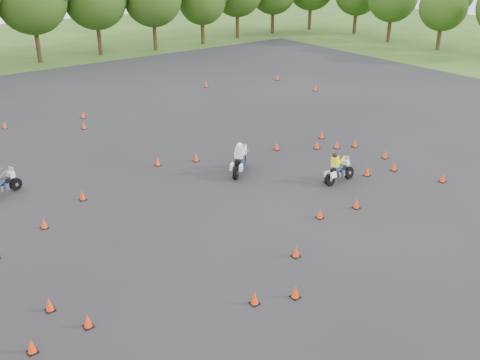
% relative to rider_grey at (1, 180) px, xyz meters
% --- Properties ---
extents(ground, '(140.00, 140.00, 0.00)m').
position_rel_rider_grey_xyz_m(ground, '(8.41, -11.40, -0.79)').
color(ground, '#2D5119').
rests_on(ground, ground).
extents(asphalt_pad, '(62.00, 62.00, 0.00)m').
position_rel_rider_grey_xyz_m(asphalt_pad, '(8.41, -5.40, -0.78)').
color(asphalt_pad, black).
rests_on(asphalt_pad, ground).
extents(treeline, '(87.03, 32.34, 10.43)m').
position_rel_rider_grey_xyz_m(treeline, '(9.44, 23.60, 3.80)').
color(treeline, '#274313').
rests_on(treeline, ground).
extents(traffic_cones, '(36.04, 33.35, 0.45)m').
position_rel_rider_grey_xyz_m(traffic_cones, '(8.10, -6.04, -0.56)').
color(traffic_cones, '#FF380A').
rests_on(traffic_cones, asphalt_pad).
extents(rider_grey, '(2.12, 1.31, 1.57)m').
position_rel_rider_grey_xyz_m(rider_grey, '(0.00, 0.00, 0.00)').
color(rider_grey, '#45494D').
rests_on(rider_grey, ground).
extents(rider_yellow, '(2.01, 0.69, 1.53)m').
position_rel_rider_grey_xyz_m(rider_yellow, '(13.83, -8.45, -0.02)').
color(rider_yellow, yellow).
rests_on(rider_yellow, ground).
extents(rider_white, '(2.16, 1.97, 1.73)m').
position_rel_rider_grey_xyz_m(rider_white, '(10.50, -4.53, 0.08)').
color(rider_white, beige).
rests_on(rider_white, ground).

